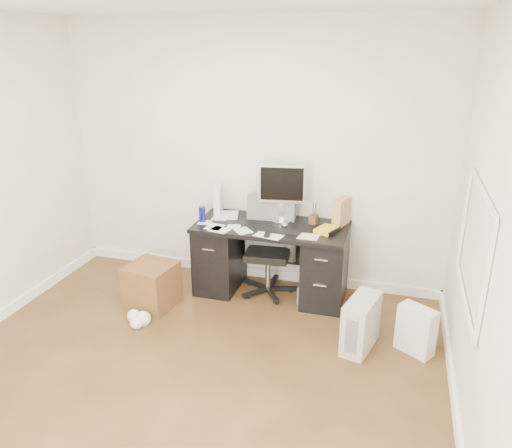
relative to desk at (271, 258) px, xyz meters
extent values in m
plane|color=#422A15|center=(-0.30, -1.65, -0.40)|extent=(4.00, 4.00, 0.00)
cube|color=beige|center=(-0.30, 0.35, 0.95)|extent=(4.00, 0.02, 2.70)
cube|color=beige|center=(1.70, -1.65, 0.95)|extent=(0.02, 4.00, 2.70)
cube|color=white|center=(-0.30, 0.33, -0.35)|extent=(4.00, 0.03, 0.10)
cube|color=white|center=(1.69, -1.65, -0.35)|extent=(0.03, 4.00, 0.10)
cube|color=black|center=(0.00, 0.00, 0.33)|extent=(1.50, 0.70, 0.04)
cube|color=black|center=(-0.55, 0.00, -0.04)|extent=(0.40, 0.60, 0.71)
cube|color=black|center=(0.55, 0.00, -0.04)|extent=(0.40, 0.60, 0.71)
cube|color=black|center=(0.00, 0.33, 0.06)|extent=(0.70, 0.03, 0.51)
cube|color=black|center=(0.13, -0.16, 0.36)|extent=(0.41, 0.19, 0.02)
sphere|color=#B3B3B8|center=(0.14, -0.05, 0.38)|extent=(0.07, 0.07, 0.06)
cylinder|color=#16249B|center=(-0.69, -0.10, 0.43)|extent=(0.07, 0.07, 0.15)
cube|color=silver|center=(-0.59, 0.11, 0.51)|extent=(0.19, 0.30, 0.32)
cube|color=#A27C4E|center=(0.65, 0.20, 0.49)|extent=(0.18, 0.26, 0.27)
cube|color=yellow|center=(0.55, -0.03, 0.37)|extent=(0.24, 0.27, 0.04)
cube|color=#BBB6A9|center=(0.97, -0.72, -0.17)|extent=(0.31, 0.49, 0.46)
cube|color=white|center=(1.42, -0.67, -0.19)|extent=(0.37, 0.35, 0.41)
cube|color=#533118|center=(-1.06, -0.56, -0.19)|extent=(0.49, 0.49, 0.43)
cube|color=#5E5E63|center=(0.48, -0.07, -0.31)|extent=(0.36, 0.32, 0.18)
camera|label=1|loc=(1.13, -4.46, 2.07)|focal=35.00mm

